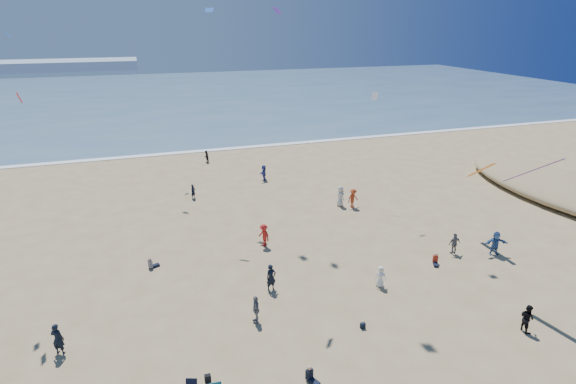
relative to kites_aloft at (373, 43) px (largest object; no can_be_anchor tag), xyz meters
name	(u,v)px	position (x,y,z in m)	size (l,w,h in m)	color
ocean	(164,96)	(-9.09, 82.43, -14.95)	(220.00, 100.00, 0.06)	#476B84
surf_line	(187,152)	(-9.09, 32.43, -14.94)	(220.00, 1.20, 0.08)	white
standing_flyers	(311,238)	(-3.07, 2.13, -14.11)	(32.83, 44.86, 1.94)	#B43C19
seated_group	(321,325)	(-6.02, -7.24, -14.56)	(20.37, 17.55, 0.84)	white
black_backpack	(208,378)	(-12.61, -9.01, -14.79)	(0.30, 0.22, 0.38)	black
navy_bag	(363,326)	(-3.66, -7.70, -14.81)	(0.28, 0.18, 0.34)	black
kites_aloft	(373,43)	(0.00, 0.00, 0.00)	(36.74, 46.18, 30.38)	pink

